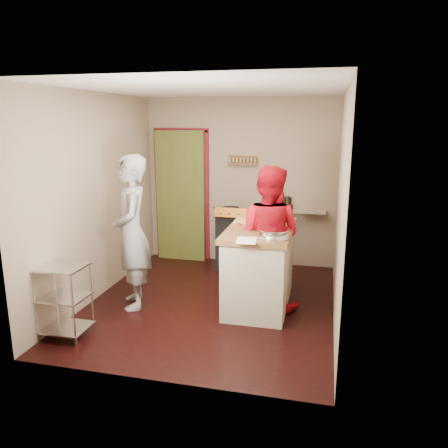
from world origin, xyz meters
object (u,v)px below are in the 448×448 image
Objects in this scene: person_stripe at (132,233)px; person_red at (268,237)px; stove at (238,240)px; wire_shelving at (64,298)px; island at (260,265)px.

person_stripe is 1.07× the size of person_red.
stove reaches higher than wire_shelving.
stove is 2.02m from person_stripe.
wire_shelving is at bearing -145.23° from island.
person_stripe is at bearing -165.83° from island.
stove is 0.58× the size of person_red.
island is 0.82× the size of person_red.
stove is 0.70× the size of island.
person_stripe reaches higher than wire_shelving.
stove is 2.94m from wire_shelving.
stove is 1.50m from person_red.
person_red reaches higher than wire_shelving.
person_red is at bearing -64.16° from stove.
island is 0.76× the size of person_stripe.
person_stripe is (0.37, 0.92, 0.49)m from wire_shelving.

